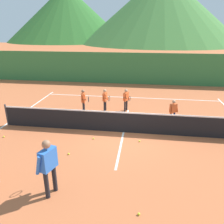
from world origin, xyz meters
The scene contains 18 objects.
ground_plane centered at (0.00, 0.00, 0.00)m, with size 120.00×120.00×0.00m, color #BC6038.
line_baseline_far centered at (0.00, 5.37, 0.00)m, with size 11.50×0.08×0.01m, color white.
line_sideline_west centered at (-5.75, 0.00, 0.00)m, with size 0.08×11.84×0.01m, color white.
line_service_center centered at (0.00, 0.00, 0.00)m, with size 0.08×5.75×0.01m, color white.
tennis_net centered at (0.00, 0.00, 0.50)m, with size 11.26×0.08×1.05m.
instructor centered at (-1.65, -4.21, 1.02)m, with size 0.47×0.84×1.70m.
student_0 centered at (-2.37, 2.09, 0.80)m, with size 0.49×0.60×1.33m.
student_1 centered at (-1.27, 2.55, 0.76)m, with size 0.41×0.64×1.27m.
student_2 centered at (-0.12, 2.75, 0.76)m, with size 0.41×0.69×1.26m.
student_3 centered at (2.25, 1.26, 0.73)m, with size 0.47×0.41×1.22m.
tennis_ball_2 centered at (-1.19, -0.84, 0.03)m, with size 0.07×0.07×0.07m, color yellow.
tennis_ball_6 centered at (-5.04, -1.23, 0.03)m, with size 0.07×0.07×0.07m, color yellow.
tennis_ball_7 centered at (0.73, -0.81, 0.03)m, with size 0.07×0.07×0.07m, color yellow.
tennis_ball_8 centered at (0.81, -4.64, 0.03)m, with size 0.07×0.07×0.07m, color yellow.
tennis_ball_10 centered at (-1.84, -2.16, 0.03)m, with size 0.07×0.07×0.07m, color yellow.
windscreen_fence centered at (0.00, 9.31, 1.27)m, with size 25.30×0.08×2.55m, color #33753D.
hill_0 centered at (5.03, 63.43, 9.69)m, with size 47.27×47.27×19.39m, color #427A38.
hill_1 centered at (-26.17, 70.94, 8.93)m, with size 40.98×40.98×17.86m, color #2D6628.
Camera 1 is at (0.75, -8.95, 4.39)m, focal length 35.42 mm.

